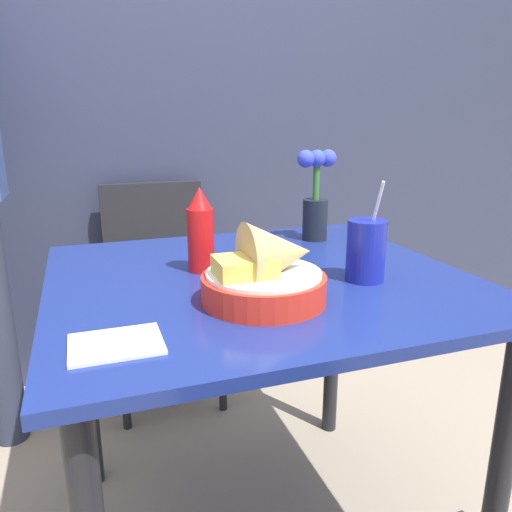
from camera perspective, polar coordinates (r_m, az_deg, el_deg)
name	(u,v)px	position (r m, az deg, el deg)	size (l,w,h in m)	color
wall_window	(167,61)	(2.15, -10.16, 21.12)	(7.00, 0.06, 2.60)	#2D334C
dining_table	(259,320)	(1.18, 0.32, -7.36)	(0.93, 0.86, 0.74)	navy
chair_far_window	(159,270)	(2.02, -11.07, -1.62)	(0.40, 0.40, 0.84)	black
food_basket	(268,273)	(0.97, 1.40, -1.99)	(0.24, 0.24, 0.16)	red
ketchup_bottle	(201,231)	(1.16, -6.36, 2.84)	(0.06, 0.06, 0.20)	red
drink_cup	(366,252)	(1.12, 12.44, 0.42)	(0.09, 0.09, 0.22)	#192399
flower_vase	(316,197)	(1.46, 6.84, 6.70)	(0.12, 0.07, 0.26)	black
napkin	(116,344)	(0.83, -15.70, -9.66)	(0.14, 0.12, 0.01)	white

